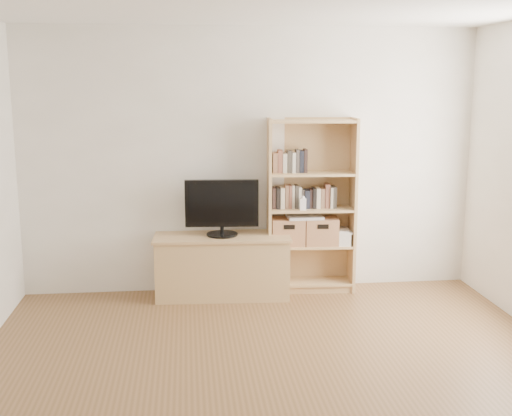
{
  "coord_description": "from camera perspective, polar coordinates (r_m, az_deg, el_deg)",
  "views": [
    {
      "loc": [
        -0.63,
        -3.78,
        2.07
      ],
      "look_at": [
        -0.01,
        1.9,
        0.95
      ],
      "focal_mm": 45.0,
      "sensor_mm": 36.0,
      "label": 1
    }
  ],
  "objects": [
    {
      "name": "bookshelf",
      "position": [
        6.36,
        4.92,
        0.17
      ],
      "size": [
        0.88,
        0.35,
        1.73
      ],
      "primitive_type": "cube",
      "rotation": [
        0.0,
        0.0,
        -0.05
      ],
      "color": "tan",
      "rests_on": "floor"
    },
    {
      "name": "magazine_stack",
      "position": [
        6.48,
        7.49,
        -2.61
      ],
      "size": [
        0.21,
        0.29,
        0.12
      ],
      "primitive_type": "cube",
      "rotation": [
        0.0,
        0.0,
        -0.12
      ],
      "color": "beige",
      "rests_on": "bookshelf"
    },
    {
      "name": "books_row_upper",
      "position": [
        6.29,
        3.23,
        4.06
      ],
      "size": [
        0.38,
        0.17,
        0.19
      ],
      "primitive_type": "cube",
      "rotation": [
        0.0,
        0.0,
        -0.09
      ],
      "color": "#302220",
      "rests_on": "bookshelf"
    },
    {
      "name": "basket_right",
      "position": [
        6.43,
        5.83,
        -2.03
      ],
      "size": [
        0.34,
        0.29,
        0.27
      ],
      "primitive_type": "cube",
      "rotation": [
        0.0,
        0.0,
        -0.09
      ],
      "color": "#A76F4B",
      "rests_on": "bookshelf"
    },
    {
      "name": "television",
      "position": [
        6.16,
        -3.06,
        0.07
      ],
      "size": [
        0.71,
        0.1,
        0.55
      ],
      "primitive_type": "cube",
      "rotation": [
        0.0,
        0.0,
        -0.07
      ],
      "color": "black",
      "rests_on": "tv_stand"
    },
    {
      "name": "tv_stand",
      "position": [
        6.31,
        -3.0,
        -5.25
      ],
      "size": [
        1.3,
        0.54,
        0.59
      ],
      "primitive_type": "cube",
      "rotation": [
        0.0,
        0.0,
        -0.05
      ],
      "color": "tan",
      "rests_on": "floor"
    },
    {
      "name": "books_row_mid",
      "position": [
        6.36,
        4.91,
        1.1
      ],
      "size": [
        0.91,
        0.26,
        0.24
      ],
      "primitive_type": "cube",
      "rotation": [
        0.0,
        0.0,
        -0.09
      ],
      "color": "#302220",
      "rests_on": "bookshelf"
    },
    {
      "name": "back_wall",
      "position": [
        6.36,
        -0.49,
        4.18
      ],
      "size": [
        4.5,
        0.02,
        2.6
      ],
      "primitive_type": "cube",
      "color": "silver",
      "rests_on": "floor"
    },
    {
      "name": "laptop",
      "position": [
        6.36,
        4.35,
        -0.79
      ],
      "size": [
        0.35,
        0.25,
        0.03
      ],
      "primitive_type": "cube",
      "rotation": [
        0.0,
        0.0,
        0.02
      ],
      "color": "silver",
      "rests_on": "basket_left"
    },
    {
      "name": "basket_left",
      "position": [
        6.38,
        2.84,
        -2.08
      ],
      "size": [
        0.34,
        0.28,
        0.27
      ],
      "primitive_type": "cube",
      "rotation": [
        0.0,
        0.0,
        -0.05
      ],
      "color": "#A76F4B",
      "rests_on": "bookshelf"
    },
    {
      "name": "floor",
      "position": [
        4.36,
        3.0,
        -17.27
      ],
      "size": [
        4.5,
        5.0,
        0.01
      ],
      "primitive_type": "cube",
      "color": "brown",
      "rests_on": "ground"
    },
    {
      "name": "baby_monitor",
      "position": [
        6.25,
        4.19,
        0.34
      ],
      "size": [
        0.06,
        0.04,
        0.11
      ],
      "primitive_type": "cube",
      "rotation": [
        0.0,
        0.0,
        -0.02
      ],
      "color": "white",
      "rests_on": "bookshelf"
    }
  ]
}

